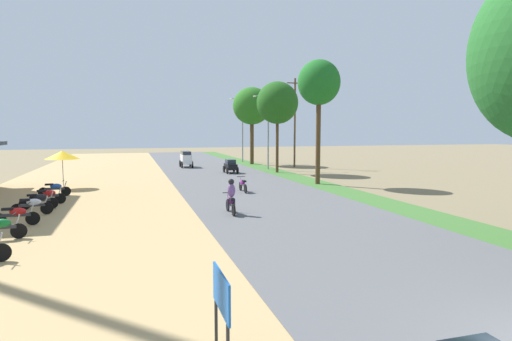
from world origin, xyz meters
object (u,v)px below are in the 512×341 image
at_px(parked_motorbike_fifth, 39,199).
at_px(parked_motorbike_fourth, 33,204).
at_px(parked_motorbike_sixth, 48,195).
at_px(median_tree_second, 319,84).
at_px(parked_motorbike_seventh, 55,188).
at_px(car_van_white, 186,158).
at_px(motorbike_foreground_rider, 231,197).
at_px(street_signboard, 221,298).
at_px(parked_motorbike_second, 0,226).
at_px(car_hatchback_black, 231,166).
at_px(motorbike_ahead_second, 243,184).
at_px(parked_motorbike_third, 17,214).
at_px(median_tree_fourth, 252,106).
at_px(streetlamp_near, 268,126).
at_px(vendor_umbrella, 62,155).
at_px(streetlamp_mid, 243,125).
at_px(utility_pole_near, 295,121).
at_px(median_tree_third, 277,103).

bearing_deg(parked_motorbike_fifth, parked_motorbike_fourth, -89.87).
relative_size(parked_motorbike_sixth, median_tree_second, 0.20).
relative_size(parked_motorbike_seventh, car_van_white, 0.75).
bearing_deg(motorbike_foreground_rider, parked_motorbike_seventh, 137.11).
xyz_separation_m(parked_motorbike_seventh, street_signboard, (5.82, -20.33, 0.55)).
bearing_deg(parked_motorbike_sixth, parked_motorbike_second, -92.23).
bearing_deg(parked_motorbike_seventh, parked_motorbike_second, -91.06).
bearing_deg(parked_motorbike_sixth, median_tree_second, 12.34).
xyz_separation_m(parked_motorbike_seventh, car_hatchback_black, (13.01, 10.20, 0.19)).
distance_m(street_signboard, motorbike_ahead_second, 19.59).
xyz_separation_m(parked_motorbike_third, motorbike_foreground_rider, (8.98, -0.09, 0.30)).
distance_m(median_tree_fourth, streetlamp_near, 6.87).
height_order(parked_motorbike_seventh, vendor_umbrella, vendor_umbrella).
xyz_separation_m(parked_motorbike_second, parked_motorbike_third, (0.01, 2.28, 0.00)).
relative_size(streetlamp_mid, car_van_white, 3.26).
distance_m(streetlamp_near, utility_pole_near, 4.01).
height_order(street_signboard, median_tree_second, median_tree_second).
bearing_deg(median_tree_second, motorbike_foreground_rider, -133.25).
xyz_separation_m(parked_motorbike_fifth, motorbike_ahead_second, (11.17, 2.80, 0.02)).
height_order(median_tree_fourth, utility_pole_near, utility_pole_near).
height_order(parked_motorbike_sixth, motorbike_ahead_second, motorbike_ahead_second).
bearing_deg(motorbike_foreground_rider, parked_motorbike_second, -166.28).
distance_m(median_tree_second, motorbike_ahead_second, 9.51).
bearing_deg(car_van_white, parked_motorbike_fourth, -113.28).
distance_m(vendor_umbrella, median_tree_second, 18.35).
height_order(streetlamp_mid, car_van_white, streetlamp_mid).
height_order(parked_motorbike_third, parked_motorbike_sixth, same).
distance_m(parked_motorbike_sixth, median_tree_second, 18.94).
distance_m(vendor_umbrella, median_tree_fourth, 24.18).
bearing_deg(median_tree_second, utility_pole_near, 75.20).
xyz_separation_m(parked_motorbike_second, street_signboard, (6.01, -9.97, 0.55)).
relative_size(vendor_umbrella, median_tree_fourth, 0.29).
bearing_deg(car_hatchback_black, parked_motorbike_seventh, -141.92).
xyz_separation_m(parked_motorbike_second, median_tree_second, (17.59, 11.34, 6.72)).
bearing_deg(car_hatchback_black, parked_motorbike_sixth, -134.80).
xyz_separation_m(street_signboard, utility_pole_near, (15.25, 35.21, 3.76)).
relative_size(utility_pole_near, motorbike_ahead_second, 5.20).
distance_m(parked_motorbike_fifth, streetlamp_near, 25.00).
height_order(streetlamp_mid, utility_pole_near, utility_pole_near).
bearing_deg(streetlamp_near, vendor_umbrella, -151.95).
relative_size(median_tree_fourth, car_hatchback_black, 4.36).
bearing_deg(motorbike_ahead_second, parked_motorbike_fifth, -165.91).
relative_size(parked_motorbike_third, car_hatchback_black, 0.90).
bearing_deg(streetlamp_mid, parked_motorbike_fifth, -122.61).
bearing_deg(parked_motorbike_fifth, median_tree_third, 38.92).
relative_size(parked_motorbike_fourth, parked_motorbike_fifth, 1.00).
distance_m(parked_motorbike_second, parked_motorbike_third, 2.28).
bearing_deg(median_tree_fourth, parked_motorbike_second, -120.87).
height_order(parked_motorbike_fifth, car_van_white, car_van_white).
bearing_deg(streetlamp_near, motorbike_foreground_rider, -112.36).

